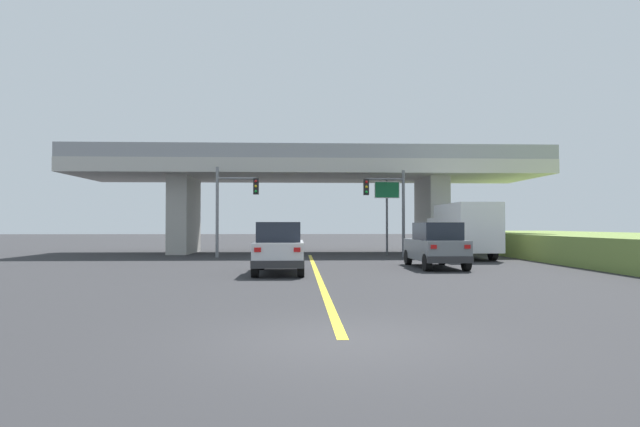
{
  "coord_description": "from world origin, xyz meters",
  "views": [
    {
      "loc": [
        -0.74,
        -8.97,
        1.9
      ],
      "look_at": [
        0.33,
        17.67,
        2.48
      ],
      "focal_mm": 30.4,
      "sensor_mm": 36.0,
      "label": 1
    }
  ],
  "objects_px": {
    "suv_lead": "(279,248)",
    "highway_sign": "(387,199)",
    "suv_crossing": "(436,245)",
    "box_truck": "(463,230)",
    "traffic_signal_nearside": "(390,201)",
    "traffic_signal_farside": "(231,200)"
  },
  "relations": [
    {
      "from": "box_truck",
      "to": "traffic_signal_nearside",
      "type": "bearing_deg",
      "value": 163.94
    },
    {
      "from": "suv_lead",
      "to": "suv_crossing",
      "type": "xyz_separation_m",
      "value": [
        6.87,
        2.53,
        0.0
      ]
    },
    {
      "from": "traffic_signal_nearside",
      "to": "traffic_signal_farside",
      "type": "bearing_deg",
      "value": 178.97
    },
    {
      "from": "suv_crossing",
      "to": "traffic_signal_farside",
      "type": "bearing_deg",
      "value": 139.97
    },
    {
      "from": "traffic_signal_farside",
      "to": "highway_sign",
      "type": "bearing_deg",
      "value": 12.55
    },
    {
      "from": "traffic_signal_farside",
      "to": "highway_sign",
      "type": "distance_m",
      "value": 9.88
    },
    {
      "from": "suv_crossing",
      "to": "traffic_signal_farside",
      "type": "height_order",
      "value": "traffic_signal_farside"
    },
    {
      "from": "box_truck",
      "to": "suv_crossing",
      "type": "bearing_deg",
      "value": -115.81
    },
    {
      "from": "suv_crossing",
      "to": "highway_sign",
      "type": "height_order",
      "value": "highway_sign"
    },
    {
      "from": "suv_lead",
      "to": "traffic_signal_farside",
      "type": "bearing_deg",
      "value": 106.63
    },
    {
      "from": "box_truck",
      "to": "traffic_signal_farside",
      "type": "height_order",
      "value": "traffic_signal_farside"
    },
    {
      "from": "box_truck",
      "to": "highway_sign",
      "type": "xyz_separation_m",
      "value": [
        -3.82,
        3.48,
        1.94
      ]
    },
    {
      "from": "suv_lead",
      "to": "box_truck",
      "type": "xyz_separation_m",
      "value": [
        10.23,
        9.47,
        0.63
      ]
    },
    {
      "from": "box_truck",
      "to": "traffic_signal_farside",
      "type": "bearing_deg",
      "value": 174.35
    },
    {
      "from": "suv_lead",
      "to": "suv_crossing",
      "type": "distance_m",
      "value": 7.32
    },
    {
      "from": "suv_lead",
      "to": "suv_crossing",
      "type": "bearing_deg",
      "value": 20.17
    },
    {
      "from": "traffic_signal_nearside",
      "to": "suv_lead",
      "type": "bearing_deg",
      "value": -120.22
    },
    {
      "from": "traffic_signal_nearside",
      "to": "highway_sign",
      "type": "relative_size",
      "value": 1.07
    },
    {
      "from": "suv_lead",
      "to": "highway_sign",
      "type": "distance_m",
      "value": 14.68
    },
    {
      "from": "traffic_signal_nearside",
      "to": "box_truck",
      "type": "bearing_deg",
      "value": -16.06
    },
    {
      "from": "box_truck",
      "to": "traffic_signal_farside",
      "type": "distance_m",
      "value": 13.64
    },
    {
      "from": "suv_lead",
      "to": "suv_crossing",
      "type": "relative_size",
      "value": 0.94
    }
  ]
}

